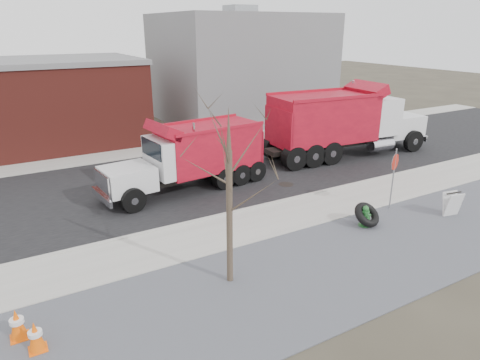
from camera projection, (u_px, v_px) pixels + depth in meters
ground at (271, 224)px, 16.26m from camera, size 120.00×120.00×0.00m
gravel_verge at (333, 266)px, 13.40m from camera, size 60.00×5.00×0.03m
sidewalk at (267, 221)px, 16.46m from camera, size 60.00×2.50×0.06m
curb at (250, 208)px, 17.51m from camera, size 60.00×0.15×0.11m
road at (201, 176)px, 21.40m from camera, size 60.00×9.40×0.02m
far_sidewalk at (161, 149)px, 26.04m from camera, size 60.00×2.00×0.06m
building_grey at (240, 68)px, 33.81m from camera, size 12.00×10.00×8.00m
bare_tree at (229, 176)px, 11.52m from camera, size 3.20×3.20×5.20m
fire_hydrant at (365, 217)px, 15.95m from camera, size 0.48×0.46×0.84m
truck_tire at (367, 215)px, 15.97m from camera, size 1.16×1.10×0.89m
stop_sign at (394, 168)px, 17.02m from camera, size 0.66×0.28×2.58m
sandwich_board at (452, 204)px, 16.78m from camera, size 0.78×0.57×0.98m
traffic_cone_near at (36, 336)px, 9.80m from camera, size 0.41×0.41×0.78m
traffic_cone_far at (17, 324)px, 10.17m from camera, size 0.43×0.43×0.82m
dump_truck_red_a at (343, 120)px, 24.23m from camera, size 10.32×3.49×4.07m
dump_truck_red_b at (192, 154)px, 19.30m from camera, size 7.76×2.96×3.25m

